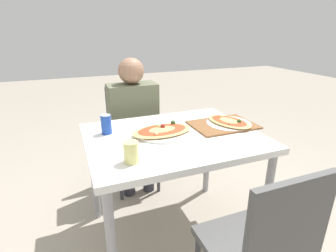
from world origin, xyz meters
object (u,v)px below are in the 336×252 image
(drink_glass, at_px, (131,152))
(person_seated, at_px, (134,116))
(chair_far_seated, at_px, (131,131))
(pizza_main, at_px, (162,131))
(dining_table, at_px, (173,147))
(soda_can, at_px, (106,124))
(pizza_second, at_px, (229,122))
(chair_near_camera, at_px, (261,247))

(drink_glass, bearing_deg, person_seated, 74.95)
(chair_far_seated, height_order, drink_glass, chair_far_seated)
(pizza_main, bearing_deg, dining_table, -34.02)
(pizza_main, bearing_deg, person_seated, 93.27)
(chair_far_seated, height_order, soda_can, chair_far_seated)
(drink_glass, distance_m, pizza_second, 0.82)
(dining_table, distance_m, chair_near_camera, 0.78)
(chair_near_camera, distance_m, person_seated, 1.42)
(chair_far_seated, relative_size, soda_can, 7.39)
(soda_can, relative_size, pizza_second, 0.33)
(chair_near_camera, bearing_deg, chair_far_seated, 97.11)
(person_seated, relative_size, soda_can, 9.50)
(dining_table, distance_m, pizza_second, 0.45)
(chair_near_camera, xyz_separation_m, drink_glass, (-0.43, 0.50, 0.30))
(chair_far_seated, bearing_deg, drink_glass, 76.60)
(dining_table, bearing_deg, person_seated, 98.16)
(dining_table, relative_size, soda_can, 8.62)
(pizza_main, bearing_deg, pizza_second, -1.33)
(person_seated, bearing_deg, chair_near_camera, 97.69)
(chair_far_seated, distance_m, chair_near_camera, 1.53)
(dining_table, relative_size, chair_far_seated, 1.17)
(chair_far_seated, distance_m, person_seated, 0.21)
(chair_far_seated, xyz_separation_m, chair_near_camera, (0.19, -1.52, 0.00))
(chair_far_seated, distance_m, drink_glass, 1.08)
(dining_table, relative_size, drink_glass, 9.70)
(pizza_main, distance_m, pizza_second, 0.49)
(chair_near_camera, relative_size, pizza_main, 2.24)
(chair_far_seated, bearing_deg, dining_table, 96.93)
(chair_near_camera, relative_size, soda_can, 7.39)
(pizza_second, bearing_deg, chair_far_seated, 125.82)
(chair_near_camera, height_order, drink_glass, chair_near_camera)
(dining_table, height_order, soda_can, soda_can)
(drink_glass, bearing_deg, chair_near_camera, -49.36)
(drink_glass, bearing_deg, pizza_second, 20.25)
(soda_can, height_order, drink_glass, soda_can)
(chair_near_camera, height_order, person_seated, person_seated)
(pizza_second, bearing_deg, pizza_main, 178.67)
(chair_far_seated, xyz_separation_m, pizza_second, (0.53, -0.73, 0.26))
(pizza_main, xyz_separation_m, soda_can, (-0.33, 0.14, 0.04))
(pizza_main, bearing_deg, chair_far_seated, 92.74)
(drink_glass, bearing_deg, pizza_main, 46.90)
(soda_can, distance_m, pizza_second, 0.84)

